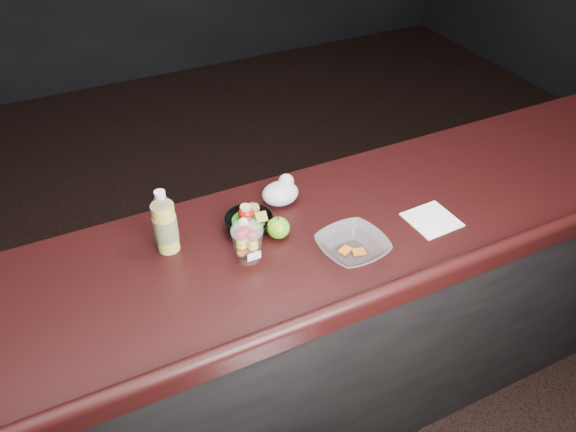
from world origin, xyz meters
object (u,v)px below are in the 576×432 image
object	(u,v)px
takeout_bowl	(352,247)
fruit_cup	(248,241)
snack_bowl	(249,222)
lemonade_bottle	(165,226)
green_apple	(278,228)

from	to	relation	value
takeout_bowl	fruit_cup	bearing A→B (deg)	158.19
fruit_cup	takeout_bowl	size ratio (longest dim) A/B	0.61
fruit_cup	snack_bowl	distance (m)	0.15
fruit_cup	snack_bowl	xyz separation A→B (m)	(0.06, 0.13, -0.04)
lemonade_bottle	takeout_bowl	xyz separation A→B (m)	(0.52, -0.28, -0.07)
fruit_cup	lemonade_bottle	bearing A→B (deg)	143.73
lemonade_bottle	snack_bowl	world-z (taller)	lemonade_bottle
green_apple	lemonade_bottle	bearing A→B (deg)	163.85
takeout_bowl	lemonade_bottle	bearing A→B (deg)	151.79
lemonade_bottle	fruit_cup	size ratio (longest dim) A/B	1.57
lemonade_bottle	fruit_cup	bearing A→B (deg)	-36.27
takeout_bowl	snack_bowl	bearing A→B (deg)	134.45
takeout_bowl	green_apple	bearing A→B (deg)	134.50
fruit_cup	green_apple	bearing A→B (deg)	23.30
fruit_cup	green_apple	world-z (taller)	fruit_cup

